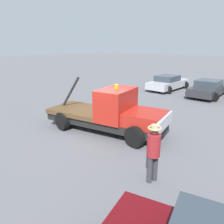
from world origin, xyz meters
TOP-DOWN VIEW (x-y plane):
  - ground_plane at (0.00, 0.00)m, footprint 160.00×160.00m
  - tow_truck at (0.34, 0.10)m, footprint 6.15×3.44m
  - person_near_truck at (4.06, -1.76)m, footprint 0.41×0.41m
  - parked_car_silver at (-3.39, 11.00)m, footprint 2.67×4.85m
  - parked_car_charcoal at (0.34, 11.06)m, footprint 2.80×5.03m
  - traffic_cone at (0.19, 3.11)m, footprint 0.40×0.40m

SIDE VIEW (x-z plane):
  - ground_plane at x=0.00m, z-range 0.00..0.00m
  - traffic_cone at x=0.19m, z-range -0.02..0.53m
  - parked_car_silver at x=-3.39m, z-range -0.02..1.32m
  - parked_car_charcoal at x=0.34m, z-range -0.02..1.32m
  - tow_truck at x=0.34m, z-range -0.34..2.17m
  - person_near_truck at x=4.06m, z-range 0.16..2.00m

